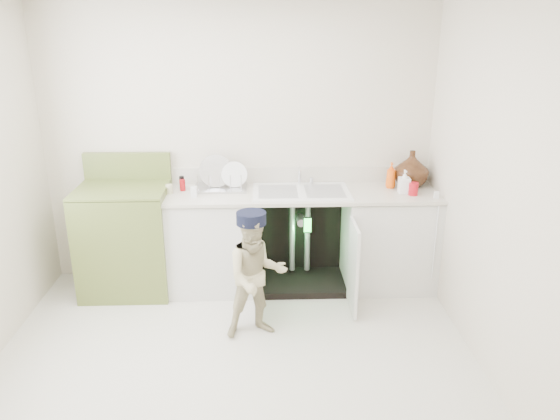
% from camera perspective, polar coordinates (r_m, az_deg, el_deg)
% --- Properties ---
extents(ground, '(3.50, 3.50, 0.00)m').
position_cam_1_polar(ground, '(4.10, -4.65, -15.50)').
color(ground, beige).
rests_on(ground, ground).
extents(room_shell, '(6.00, 5.50, 1.26)m').
position_cam_1_polar(room_shell, '(3.54, -5.20, 1.35)').
color(room_shell, beige).
rests_on(room_shell, ground).
extents(counter_run, '(2.44, 1.02, 1.23)m').
position_cam_1_polar(counter_run, '(4.95, 2.52, -2.77)').
color(counter_run, white).
rests_on(counter_run, ground).
extents(avocado_stove, '(0.78, 0.65, 1.20)m').
position_cam_1_polar(avocado_stove, '(5.05, -15.76, -2.80)').
color(avocado_stove, olive).
rests_on(avocado_stove, ground).
extents(repair_worker, '(0.74, 0.73, 1.01)m').
position_cam_1_polar(repair_worker, '(4.16, -2.50, -6.78)').
color(repair_worker, beige).
rests_on(repair_worker, ground).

